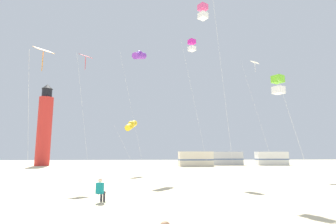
{
  "coord_description": "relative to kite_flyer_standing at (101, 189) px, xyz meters",
  "views": [
    {
      "loc": [
        0.16,
        -7.16,
        2.32
      ],
      "look_at": [
        1.87,
        11.07,
        5.23
      ],
      "focal_mm": 28.41,
      "sensor_mm": 36.0,
      "label": 1
    }
  ],
  "objects": [
    {
      "name": "rv_van_silver",
      "position": [
        19.84,
        42.06,
        0.78
      ],
      "size": [
        6.53,
        2.6,
        2.8
      ],
      "rotation": [
        0.0,
        0.0,
        -0.04
      ],
      "color": "#B7BABF",
      "rests_on": "ground"
    },
    {
      "name": "kite_diamond_white",
      "position": [
        14.82,
        14.73,
        11.6
      ],
      "size": [
        2.85,
        2.66,
        13.09
      ],
      "color": "silver",
      "rests_on": "ground"
    },
    {
      "name": "kite_tube_violet",
      "position": [
        1.53,
        13.08,
        11.95
      ],
      "size": [
        2.8,
        3.26,
        13.27
      ],
      "color": "silver",
      "rests_on": "ground"
    },
    {
      "name": "kite_diamond_orange",
      "position": [
        -3.52,
        0.77,
        7.08
      ],
      "size": [
        1.34,
        1.34,
        8.19
      ],
      "color": "silver",
      "rests_on": "ground"
    },
    {
      "name": "rv_van_cream",
      "position": [
        12.03,
        36.72,
        0.78
      ],
      "size": [
        6.5,
        2.52,
        2.8
      ],
      "rotation": [
        0.0,
        0.0,
        0.03
      ],
      "color": "beige",
      "rests_on": "ground"
    },
    {
      "name": "kite_box_magenta",
      "position": [
        6.72,
        10.95,
        12.35
      ],
      "size": [
        2.55,
        1.69,
        13.57
      ],
      "color": "silver",
      "rests_on": "ground"
    },
    {
      "name": "lighthouse_distant",
      "position": [
        -18.11,
        42.59,
        7.22
      ],
      "size": [
        2.8,
        2.8,
        16.8
      ],
      "color": "red",
      "rests_on": "ground"
    },
    {
      "name": "rv_van_white",
      "position": [
        28.92,
        40.48,
        0.78
      ],
      "size": [
        6.57,
        2.73,
        2.8
      ],
      "rotation": [
        0.0,
        0.0,
        -0.06
      ],
      "color": "white",
      "rests_on": "ground"
    },
    {
      "name": "kite_diamond_scarlet",
      "position": [
        -2.96,
        8.6,
        9.56
      ],
      "size": [
        1.56,
        1.56,
        10.86
      ],
      "color": "silver",
      "rests_on": "ground"
    },
    {
      "name": "kite_tube_gold",
      "position": [
        0.63,
        17.39,
        5.04
      ],
      "size": [
        2.87,
        3.19,
        6.36
      ],
      "color": "silver",
      "rests_on": "ground"
    },
    {
      "name": "kite_flyer_standing",
      "position": [
        0.0,
        0.0,
        0.0
      ],
      "size": [
        0.45,
        0.56,
        1.16
      ],
      "rotation": [
        0.0,
        0.0,
        2.82
      ],
      "color": "#147F84",
      "rests_on": "ground"
    },
    {
      "name": "kite_box_rainbow",
      "position": [
        6.43,
        4.71,
        12.38
      ],
      "size": [
        2.52,
        2.52,
        13.6
      ],
      "color": "silver",
      "rests_on": "ground"
    },
    {
      "name": "kite_box_lime",
      "position": [
        10.34,
        1.6,
        5.96
      ],
      "size": [
        2.14,
        1.8,
        7.15
      ],
      "color": "silver",
      "rests_on": "ground"
    }
  ]
}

